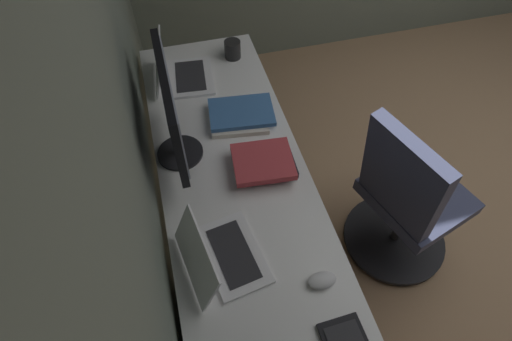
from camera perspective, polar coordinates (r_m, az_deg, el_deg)
wall_back at (r=1.17m, az=-20.57°, el=5.10°), size 4.47×0.10×2.60m
desk at (r=1.68m, az=-1.66°, el=-6.36°), size 2.28×0.62×0.73m
drawer_pedestal at (r=1.83m, az=0.45°, el=-20.58°), size 0.40×0.51×0.69m
monitor_primary at (r=1.64m, az=-11.75°, el=8.20°), size 0.55×0.20×0.45m
laptop_left at (r=1.48m, az=-5.22°, el=-11.74°), size 0.35×0.32×0.18m
laptop_center at (r=2.15m, az=-10.87°, el=13.50°), size 0.33×0.32×0.23m
mouse_main at (r=1.48m, az=9.24°, el=-14.91°), size 0.06×0.10×0.03m
book_stack_near at (r=1.92m, az=-2.23°, el=7.71°), size 0.26×0.32×0.05m
book_stack_far at (r=1.71m, az=1.32°, el=1.03°), size 0.24×0.27×0.06m
coffee_mug at (r=2.27m, az=-3.32°, el=16.60°), size 0.13×0.09×0.10m
office_chair at (r=2.09m, az=20.17°, el=-4.33°), size 0.56×0.60×0.97m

